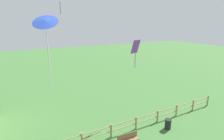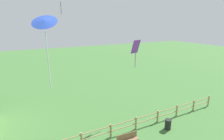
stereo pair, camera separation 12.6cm
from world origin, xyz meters
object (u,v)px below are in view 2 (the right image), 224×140
(park_bench_near_fence, at_px, (128,139))
(trash_bin, at_px, (168,124))
(kite_blue_delta, at_px, (45,24))
(kite_purple_streamer, at_px, (136,49))

(park_bench_near_fence, distance_m, trash_bin, 3.96)
(trash_bin, distance_m, kite_blue_delta, 11.77)
(park_bench_near_fence, bearing_deg, kite_purple_streamer, 50.51)
(kite_purple_streamer, distance_m, kite_blue_delta, 8.52)
(kite_blue_delta, bearing_deg, trash_bin, 2.37)
(trash_bin, relative_size, kite_purple_streamer, 0.35)
(park_bench_near_fence, xyz_separation_m, trash_bin, (3.96, 0.17, -0.05))
(trash_bin, xyz_separation_m, kite_blue_delta, (-8.72, -0.36, 7.89))
(park_bench_near_fence, height_order, trash_bin, park_bench_near_fence)
(kite_purple_streamer, height_order, kite_blue_delta, kite_blue_delta)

